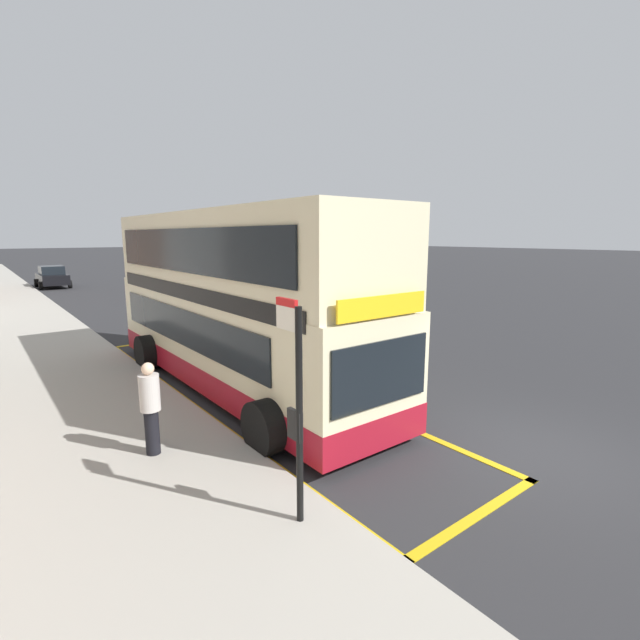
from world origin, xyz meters
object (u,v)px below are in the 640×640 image
Objects in this scene: double_decker_bus at (233,307)px; parked_car_grey_far at (189,278)px; bus_stop_sign at (296,396)px; pedestrian_waiting_near_sign at (150,405)px; parked_car_white_behind at (239,297)px; parked_car_black_across at (52,277)px.

parked_car_grey_far is (7.54, 21.82, -1.26)m from double_decker_bus.
bus_stop_sign is 3.24m from pedestrian_waiting_near_sign.
parked_car_white_behind is at bearing 61.68° from double_decker_bus.
bus_stop_sign is 29.27m from parked_car_grey_far.
parked_car_grey_far is at bearing 66.77° from pedestrian_waiting_near_sign.
parked_car_white_behind is at bearing -100.53° from parked_car_grey_far.
bus_stop_sign is (-2.10, -5.79, -0.23)m from double_decker_bus.
bus_stop_sign is 0.70× the size of parked_car_white_behind.
pedestrian_waiting_near_sign is at bearing -124.22° from parked_car_white_behind.
parked_car_black_across is (-7.80, 7.01, 0.00)m from parked_car_grey_far.
parked_car_white_behind is 11.91m from parked_car_grey_far.
pedestrian_waiting_near_sign is (-8.47, -12.90, 0.22)m from parked_car_white_behind.
parked_car_black_across is at bearing 137.72° from parked_car_grey_far.
parked_car_black_across is at bearing 86.95° from bus_stop_sign.
double_decker_bus is at bearing -91.41° from parked_car_black_across.
pedestrian_waiting_near_sign is at bearing -137.26° from double_decker_bus.
parked_car_white_behind is at bearing -74.98° from parked_car_black_across.
parked_car_grey_far is at bearing 70.93° from double_decker_bus.
bus_stop_sign reaches higher than parked_car_black_across.
pedestrian_waiting_near_sign is at bearing 107.06° from bus_stop_sign.
pedestrian_waiting_near_sign is at bearing -113.60° from parked_car_grey_far.
parked_car_grey_far is (9.65, 27.62, -1.03)m from bus_stop_sign.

